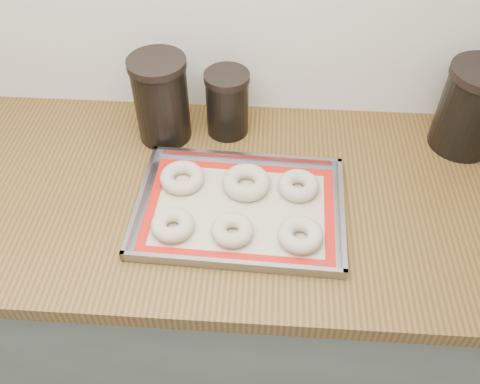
# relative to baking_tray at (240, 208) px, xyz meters

# --- Properties ---
(cabinet) EXTENTS (3.00, 0.65, 0.86)m
(cabinet) POSITION_rel_baking_tray_xyz_m (0.21, 0.06, -0.48)
(cabinet) COLOR slate
(cabinet) RESTS_ON floor
(countertop) EXTENTS (3.06, 0.68, 0.04)m
(countertop) POSITION_rel_baking_tray_xyz_m (0.21, 0.06, -0.03)
(countertop) COLOR brown
(countertop) RESTS_ON cabinet
(baking_tray) EXTENTS (0.47, 0.35, 0.03)m
(baking_tray) POSITION_rel_baking_tray_xyz_m (0.00, 0.00, 0.00)
(baking_tray) COLOR gray
(baking_tray) RESTS_ON countertop
(baking_mat) EXTENTS (0.43, 0.30, 0.00)m
(baking_mat) POSITION_rel_baking_tray_xyz_m (-0.00, -0.00, -0.00)
(baking_mat) COLOR #C6B793
(baking_mat) RESTS_ON baking_tray
(bagel_front_left) EXTENTS (0.10, 0.10, 0.03)m
(bagel_front_left) POSITION_rel_baking_tray_xyz_m (-0.14, -0.07, 0.01)
(bagel_front_left) COLOR #BBAE91
(bagel_front_left) RESTS_ON baking_mat
(bagel_front_mid) EXTENTS (0.11, 0.11, 0.03)m
(bagel_front_mid) POSITION_rel_baking_tray_xyz_m (-0.01, -0.08, 0.01)
(bagel_front_mid) COLOR #BBAE91
(bagel_front_mid) RESTS_ON baking_mat
(bagel_front_right) EXTENTS (0.12, 0.12, 0.03)m
(bagel_front_right) POSITION_rel_baking_tray_xyz_m (0.13, -0.08, 0.01)
(bagel_front_right) COLOR #BBAE91
(bagel_front_right) RESTS_ON baking_mat
(bagel_back_left) EXTENTS (0.13, 0.13, 0.03)m
(bagel_back_left) POSITION_rel_baking_tray_xyz_m (-0.14, 0.07, 0.01)
(bagel_back_left) COLOR #BBAE91
(bagel_back_left) RESTS_ON baking_mat
(bagel_back_mid) EXTENTS (0.13, 0.13, 0.04)m
(bagel_back_mid) POSITION_rel_baking_tray_xyz_m (0.01, 0.07, 0.02)
(bagel_back_mid) COLOR #BBAE91
(bagel_back_mid) RESTS_ON baking_mat
(bagel_back_right) EXTENTS (0.12, 0.12, 0.03)m
(bagel_back_right) POSITION_rel_baking_tray_xyz_m (0.13, 0.07, 0.01)
(bagel_back_right) COLOR #BBAE91
(bagel_back_right) RESTS_ON baking_mat
(canister_left) EXTENTS (0.14, 0.14, 0.22)m
(canister_left) POSITION_rel_baking_tray_xyz_m (-0.21, 0.25, 0.11)
(canister_left) COLOR black
(canister_left) RESTS_ON countertop
(canister_mid) EXTENTS (0.11, 0.11, 0.17)m
(canister_mid) POSITION_rel_baking_tray_xyz_m (-0.05, 0.28, 0.08)
(canister_mid) COLOR black
(canister_mid) RESTS_ON countertop
(canister_right) EXTENTS (0.16, 0.16, 0.22)m
(canister_right) POSITION_rel_baking_tray_xyz_m (0.54, 0.26, 0.10)
(canister_right) COLOR black
(canister_right) RESTS_ON countertop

